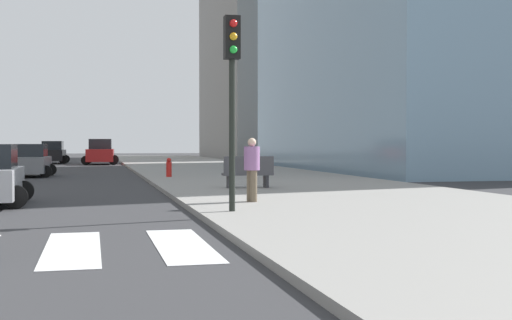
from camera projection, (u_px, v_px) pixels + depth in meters
The scene contains 10 objects.
sidewalk_kerb_east at pixel (274, 183), 28.62m from camera, with size 10.00×120.00×0.15m, color gray.
lane_divider_paint at pixel (17, 169), 45.24m from camera, with size 0.16×80.00×0.01m, color yellow.
parking_garage_concrete at pixel (292, 24), 79.04m from camera, with size 18.00×24.00×31.03m, color gray.
car_gray_third at pixel (31, 161), 35.46m from camera, with size 2.47×3.85×1.69m.
car_black_fifth at pixel (53, 153), 58.49m from camera, with size 2.77×4.34×1.91m.
car_red_sixth at pixel (100, 153), 55.45m from camera, with size 3.03×4.71×2.06m.
traffic_light_near_corner at pixel (232, 74), 15.90m from camera, with size 0.36×0.41×4.54m.
park_bench at pixel (248, 173), 24.33m from camera, with size 1.81×0.59×1.12m.
pedestrian_waiting_east at pixel (252, 167), 18.57m from camera, with size 0.43×0.43×1.73m.
fire_hydrant at pixel (169, 168), 32.23m from camera, with size 0.26×0.26×0.89m.
Camera 1 is at (4.83, -7.63, 1.74)m, focal length 48.14 mm.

